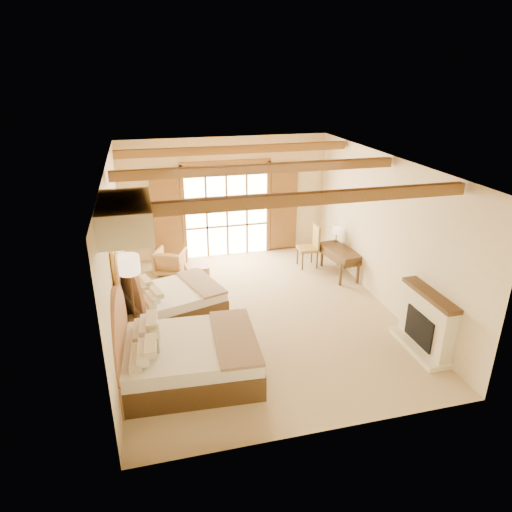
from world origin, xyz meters
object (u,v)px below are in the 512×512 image
object	(u,v)px
bed_near	(179,356)
desk	(339,261)
armchair	(171,262)
nightstand	(140,333)
bed_far	(168,299)

from	to	relation	value
bed_near	desk	xyz separation A→B (m)	(4.26, 3.21, -0.08)
armchair	bed_near	bearing A→B (deg)	111.43
desk	bed_near	bearing A→B (deg)	-152.32
armchair	desk	distance (m)	4.22
bed_near	nightstand	size ratio (longest dim) A/B	4.22
bed_far	nightstand	bearing A→B (deg)	-136.53
desk	nightstand	bearing A→B (deg)	-166.43
bed_near	armchair	world-z (taller)	bed_near
bed_far	nightstand	world-z (taller)	bed_far
bed_far	desk	world-z (taller)	bed_far
bed_far	armchair	distance (m)	2.09
bed_far	armchair	world-z (taller)	bed_far
nightstand	armchair	size ratio (longest dim) A/B	0.78
bed_far	desk	distance (m)	4.41
bed_near	nightstand	world-z (taller)	bed_near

